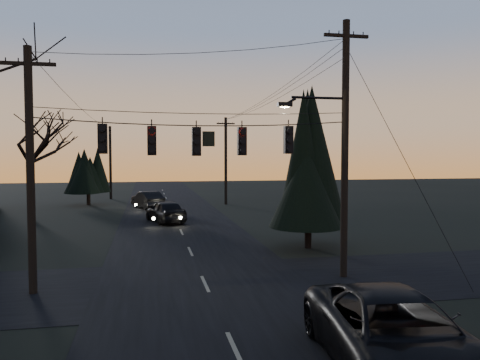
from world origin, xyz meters
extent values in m
cube|color=black|center=(0.00, 20.00, 0.01)|extent=(8.00, 120.00, 0.02)
cube|color=black|center=(0.00, 10.00, 0.01)|extent=(60.00, 7.00, 0.02)
cylinder|color=black|center=(-0.25, 10.00, 6.10)|extent=(11.50, 0.04, 0.04)
cylinder|color=black|center=(6.08, 15.78, 0.80)|extent=(0.36, 0.36, 1.60)
cone|color=black|center=(6.08, 15.78, 4.36)|extent=(3.84, 3.84, 6.32)
cylinder|color=black|center=(-10.69, 30.25, 2.10)|extent=(0.44, 0.44, 4.20)
cylinder|color=black|center=(-7.67, 40.12, 0.80)|extent=(0.36, 0.36, 1.60)
cone|color=black|center=(-7.67, 40.12, 3.37)|extent=(3.68, 3.68, 4.33)
imported|color=black|center=(3.20, 2.02, 0.87)|extent=(3.53, 6.52, 1.74)
imported|color=black|center=(-0.80, 26.53, 0.80)|extent=(3.08, 5.05, 1.61)
imported|color=black|center=(-2.05, 35.88, 0.77)|extent=(3.13, 4.96, 1.54)
camera|label=1|loc=(-2.09, -7.09, 4.79)|focal=35.00mm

